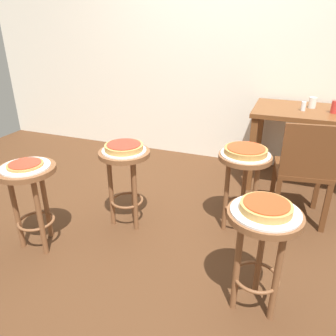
% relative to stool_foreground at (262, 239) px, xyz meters
% --- Properties ---
extents(ground_plane, '(6.00, 6.00, 0.00)m').
position_rel_stool_foreground_xyz_m(ground_plane, '(-0.73, 0.52, -0.46)').
color(ground_plane, '#4C2D19').
extents(back_wall, '(6.00, 0.10, 3.00)m').
position_rel_stool_foreground_xyz_m(back_wall, '(-0.73, 2.17, 1.04)').
color(back_wall, silver).
rests_on(back_wall, ground_plane).
extents(stool_foreground, '(0.38, 0.38, 0.62)m').
position_rel_stool_foreground_xyz_m(stool_foreground, '(0.00, 0.00, 0.00)').
color(stool_foreground, brown).
rests_on(stool_foreground, ground_plane).
extents(serving_plate_foreground, '(0.35, 0.35, 0.01)m').
position_rel_stool_foreground_xyz_m(serving_plate_foreground, '(0.00, -0.00, 0.16)').
color(serving_plate_foreground, silver).
rests_on(serving_plate_foreground, stool_foreground).
extents(pizza_foreground, '(0.26, 0.26, 0.05)m').
position_rel_stool_foreground_xyz_m(pizza_foreground, '(0.00, -0.00, 0.19)').
color(pizza_foreground, tan).
rests_on(pizza_foreground, serving_plate_foreground).
extents(stool_middle, '(0.38, 0.38, 0.62)m').
position_rel_stool_foreground_xyz_m(stool_middle, '(-1.53, 0.00, 0.00)').
color(stool_middle, brown).
rests_on(stool_middle, ground_plane).
extents(serving_plate_middle, '(0.32, 0.32, 0.01)m').
position_rel_stool_foreground_xyz_m(serving_plate_middle, '(-1.53, 0.00, 0.16)').
color(serving_plate_middle, silver).
rests_on(serving_plate_middle, stool_middle).
extents(pizza_middle, '(0.23, 0.23, 0.02)m').
position_rel_stool_foreground_xyz_m(pizza_middle, '(-1.53, 0.00, 0.18)').
color(pizza_middle, '#B78442').
rests_on(pizza_middle, serving_plate_middle).
extents(stool_leftside, '(0.38, 0.38, 0.62)m').
position_rel_stool_foreground_xyz_m(stool_leftside, '(-1.07, 0.50, 0.00)').
color(stool_leftside, brown).
rests_on(stool_leftside, ground_plane).
extents(serving_plate_leftside, '(0.33, 0.33, 0.01)m').
position_rel_stool_foreground_xyz_m(serving_plate_leftside, '(-1.07, 0.50, 0.16)').
color(serving_plate_leftside, silver).
rests_on(serving_plate_leftside, stool_leftside).
extents(pizza_leftside, '(0.28, 0.28, 0.05)m').
position_rel_stool_foreground_xyz_m(pizza_leftside, '(-1.07, 0.50, 0.19)').
color(pizza_leftside, tan).
rests_on(pizza_leftside, serving_plate_leftside).
extents(stool_rear, '(0.38, 0.38, 0.62)m').
position_rel_stool_foreground_xyz_m(stool_rear, '(-0.22, 0.75, 0.00)').
color(stool_rear, brown).
rests_on(stool_rear, ground_plane).
extents(serving_plate_rear, '(0.36, 0.36, 0.01)m').
position_rel_stool_foreground_xyz_m(serving_plate_rear, '(-0.22, 0.75, 0.16)').
color(serving_plate_rear, white).
rests_on(serving_plate_rear, stool_rear).
extents(pizza_rear, '(0.31, 0.31, 0.05)m').
position_rel_stool_foreground_xyz_m(pizza_rear, '(-0.22, 0.75, 0.19)').
color(pizza_rear, '#B78442').
rests_on(pizza_rear, serving_plate_rear).
extents(dining_table, '(1.06, 0.69, 0.76)m').
position_rel_stool_foreground_xyz_m(dining_table, '(0.24, 1.73, 0.18)').
color(dining_table, brown).
rests_on(dining_table, ground_plane).
extents(cup_near_edge, '(0.07, 0.07, 0.11)m').
position_rel_stool_foreground_xyz_m(cup_near_edge, '(0.40, 1.67, 0.35)').
color(cup_near_edge, red).
rests_on(cup_near_edge, dining_table).
extents(cup_far_edge, '(0.07, 0.07, 0.10)m').
position_rel_stool_foreground_xyz_m(cup_far_edge, '(0.22, 1.80, 0.35)').
color(cup_far_edge, silver).
rests_on(cup_far_edge, dining_table).
extents(condiment_shaker, '(0.04, 0.04, 0.08)m').
position_rel_stool_foreground_xyz_m(condiment_shaker, '(0.14, 1.66, 0.34)').
color(condiment_shaker, white).
rests_on(condiment_shaker, dining_table).
extents(wooden_chair, '(0.45, 0.45, 0.85)m').
position_rel_stool_foreground_xyz_m(wooden_chair, '(0.20, 1.02, 0.00)').
color(wooden_chair, '#5B3319').
rests_on(wooden_chair, ground_plane).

